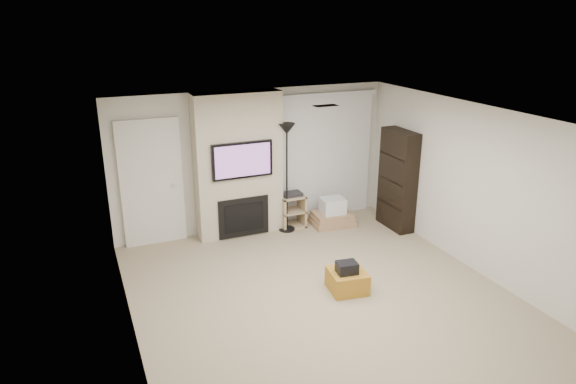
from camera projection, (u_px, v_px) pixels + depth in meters
name	position (u px, v px, depth m)	size (l,w,h in m)	color
floor	(322.00, 296.00, 7.12)	(5.00, 5.50, 0.00)	tan
ceiling	(326.00, 118.00, 6.29)	(5.00, 5.50, 0.00)	white
wall_back	(254.00, 160.00, 9.09)	(5.00, 2.50, 0.00)	beige
wall_front	(472.00, 323.00, 4.32)	(5.00, 2.50, 0.00)	beige
wall_left	(126.00, 245.00, 5.78)	(5.50, 2.50, 0.00)	beige
wall_right	(474.00, 188.00, 7.63)	(5.50, 2.50, 0.00)	beige
hvac_vent	(326.00, 106.00, 7.14)	(0.35, 0.18, 0.01)	silver
ottoman	(347.00, 281.00, 7.23)	(0.50, 0.50, 0.30)	#A4711F
black_bag	(347.00, 268.00, 7.11)	(0.28, 0.22, 0.16)	black
fireplace_wall	(239.00, 166.00, 8.78)	(1.50, 0.47, 2.50)	#C1B49B
entry_door	(152.00, 184.00, 8.46)	(1.02, 0.11, 2.14)	silver
vertical_blinds	(325.00, 152.00, 9.56)	(1.98, 0.10, 2.37)	silver
floor_lamp	(287.00, 147.00, 8.79)	(0.29, 0.29, 1.95)	black
av_stand	(292.00, 209.00, 9.35)	(0.45, 0.38, 0.66)	tan
box_stack	(332.00, 215.00, 9.48)	(0.80, 0.63, 0.51)	tan
bookshelf	(398.00, 180.00, 9.15)	(0.30, 0.80, 1.80)	black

